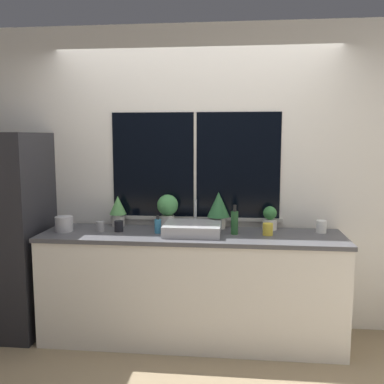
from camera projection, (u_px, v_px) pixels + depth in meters
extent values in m
plane|color=#937F60|center=(187.00, 356.00, 3.38)|extent=(14.00, 14.00, 0.00)
cube|color=silver|center=(196.00, 178.00, 3.87)|extent=(8.00, 0.06, 2.70)
cube|color=black|center=(195.00, 165.00, 3.82)|extent=(1.50, 0.01, 0.94)
cube|color=#BCB7AD|center=(195.00, 165.00, 3.81)|extent=(0.02, 0.01, 0.94)
cube|color=#BCB7AD|center=(195.00, 218.00, 3.87)|extent=(1.56, 0.04, 0.03)
cube|color=silver|center=(11.00, 169.00, 4.91)|extent=(0.06, 7.00, 2.70)
cube|color=white|center=(191.00, 289.00, 3.62)|extent=(2.49, 0.60, 0.89)
cube|color=#4C4C51|center=(191.00, 236.00, 3.56)|extent=(2.52, 0.63, 0.03)
cube|color=#232328|center=(9.00, 233.00, 3.77)|extent=(0.63, 0.70, 1.76)
cube|color=#ADADB2|center=(193.00, 228.00, 3.55)|extent=(0.47, 0.40, 0.09)
cylinder|color=#B7B7BC|center=(195.00, 226.00, 3.78)|extent=(0.04, 0.04, 0.03)
cylinder|color=#B7B7BC|center=(195.00, 212.00, 3.76)|extent=(0.02, 0.02, 0.22)
cylinder|color=silver|center=(118.00, 220.00, 3.85)|extent=(0.11, 0.11, 0.11)
cone|color=#569951|center=(118.00, 205.00, 3.83)|extent=(0.15, 0.15, 0.17)
cylinder|color=silver|center=(168.00, 221.00, 3.80)|extent=(0.12, 0.12, 0.11)
sphere|color=#478E4C|center=(168.00, 205.00, 3.78)|extent=(0.19, 0.19, 0.19)
cylinder|color=silver|center=(218.00, 222.00, 3.76)|extent=(0.12, 0.12, 0.11)
cone|color=#2D6638|center=(219.00, 204.00, 3.74)|extent=(0.20, 0.20, 0.22)
cylinder|color=silver|center=(270.00, 225.00, 3.71)|extent=(0.12, 0.12, 0.09)
sphere|color=#387A3D|center=(270.00, 213.00, 3.70)|extent=(0.12, 0.12, 0.12)
cylinder|color=teal|center=(158.00, 226.00, 3.57)|extent=(0.06, 0.06, 0.12)
cylinder|color=black|center=(158.00, 217.00, 3.56)|extent=(0.03, 0.03, 0.03)
cylinder|color=#235128|center=(234.00, 223.00, 3.53)|extent=(0.06, 0.06, 0.19)
cylinder|color=black|center=(235.00, 208.00, 3.51)|extent=(0.03, 0.03, 0.05)
cylinder|color=gold|center=(268.00, 229.00, 3.50)|extent=(0.08, 0.08, 0.10)
cylinder|color=black|center=(119.00, 226.00, 3.63)|extent=(0.07, 0.07, 0.09)
cylinder|color=white|center=(321.00, 227.00, 3.58)|extent=(0.08, 0.08, 0.10)
cylinder|color=gray|center=(100.00, 226.00, 3.64)|extent=(0.07, 0.07, 0.09)
cylinder|color=#B2B2B7|center=(64.00, 224.00, 3.63)|extent=(0.15, 0.15, 0.13)
cone|color=#B2B2B7|center=(64.00, 216.00, 3.62)|extent=(0.13, 0.13, 0.01)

